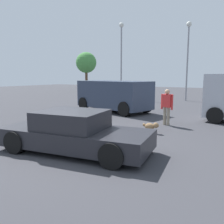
{
  "coord_description": "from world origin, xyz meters",
  "views": [
    {
      "loc": [
        4.67,
        -5.1,
        2.18
      ],
      "look_at": [
        0.21,
        2.0,
        0.9
      ],
      "focal_mm": 38.26,
      "sensor_mm": 36.0,
      "label": 1
    }
  ],
  "objects_px": {
    "dog": "(151,126)",
    "light_post_mid": "(188,48)",
    "pedestrian": "(167,104)",
    "light_post_far": "(121,48)",
    "sedan_foreground": "(74,133)",
    "suv_dark": "(113,95)"
  },
  "relations": [
    {
      "from": "sedan_foreground",
      "to": "suv_dark",
      "type": "distance_m",
      "value": 8.07
    },
    {
      "from": "dog",
      "to": "light_post_mid",
      "type": "height_order",
      "value": "light_post_mid"
    },
    {
      "from": "dog",
      "to": "light_post_far",
      "type": "bearing_deg",
      "value": 125.14
    },
    {
      "from": "dog",
      "to": "light_post_mid",
      "type": "bearing_deg",
      "value": 100.15
    },
    {
      "from": "dog",
      "to": "light_post_mid",
      "type": "distance_m",
      "value": 13.68
    },
    {
      "from": "light_post_far",
      "to": "sedan_foreground",
      "type": "bearing_deg",
      "value": -64.65
    },
    {
      "from": "suv_dark",
      "to": "pedestrian",
      "type": "height_order",
      "value": "suv_dark"
    },
    {
      "from": "sedan_foreground",
      "to": "light_post_mid",
      "type": "distance_m",
      "value": 16.61
    },
    {
      "from": "pedestrian",
      "to": "light_post_far",
      "type": "xyz_separation_m",
      "value": [
        -8.19,
        10.18,
        3.82
      ]
    },
    {
      "from": "light_post_mid",
      "to": "light_post_far",
      "type": "xyz_separation_m",
      "value": [
        -6.06,
        -0.88,
        0.24
      ]
    },
    {
      "from": "dog",
      "to": "light_post_mid",
      "type": "relative_size",
      "value": 0.1
    },
    {
      "from": "sedan_foreground",
      "to": "dog",
      "type": "distance_m",
      "value": 3.42
    },
    {
      "from": "sedan_foreground",
      "to": "dog",
      "type": "relative_size",
      "value": 6.9
    },
    {
      "from": "sedan_foreground",
      "to": "light_post_mid",
      "type": "relative_size",
      "value": 0.69
    },
    {
      "from": "suv_dark",
      "to": "light_post_far",
      "type": "xyz_separation_m",
      "value": [
        -3.97,
        7.84,
        3.73
      ]
    },
    {
      "from": "suv_dark",
      "to": "light_post_mid",
      "type": "height_order",
      "value": "light_post_mid"
    },
    {
      "from": "light_post_far",
      "to": "suv_dark",
      "type": "bearing_deg",
      "value": -63.17
    },
    {
      "from": "suv_dark",
      "to": "pedestrian",
      "type": "bearing_deg",
      "value": 164.97
    },
    {
      "from": "sedan_foreground",
      "to": "dog",
      "type": "bearing_deg",
      "value": 63.6
    },
    {
      "from": "dog",
      "to": "suv_dark",
      "type": "distance_m",
      "value": 5.95
    },
    {
      "from": "dog",
      "to": "pedestrian",
      "type": "distance_m",
      "value": 1.89
    },
    {
      "from": "sedan_foreground",
      "to": "dog",
      "type": "xyz_separation_m",
      "value": [
        1.0,
        3.26,
        -0.29
      ]
    }
  ]
}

